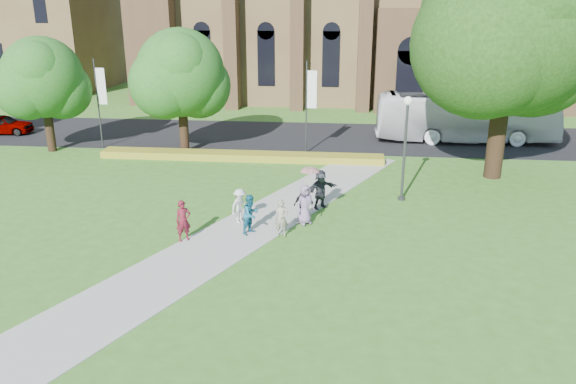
# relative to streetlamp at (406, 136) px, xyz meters

# --- Properties ---
(ground) EXTENTS (160.00, 160.00, 0.00)m
(ground) POSITION_rel_streetlamp_xyz_m (-7.50, -6.50, -3.30)
(ground) COLOR #3E681F
(ground) RESTS_ON ground
(road) EXTENTS (160.00, 10.00, 0.02)m
(road) POSITION_rel_streetlamp_xyz_m (-7.50, 13.50, -3.29)
(road) COLOR black
(road) RESTS_ON ground
(footpath) EXTENTS (15.58, 28.54, 0.04)m
(footpath) POSITION_rel_streetlamp_xyz_m (-7.50, -5.50, -3.28)
(footpath) COLOR #B2B2A8
(footpath) RESTS_ON ground
(flower_hedge) EXTENTS (18.00, 1.40, 0.45)m
(flower_hedge) POSITION_rel_streetlamp_xyz_m (-9.50, 6.70, -3.07)
(flower_hedge) COLOR gold
(flower_hedge) RESTS_ON ground
(building_west) EXTENTS (22.00, 14.00, 18.30)m
(building_west) POSITION_rel_streetlamp_xyz_m (-41.50, 35.50, 5.91)
(building_west) COLOR brown
(building_west) RESTS_ON ground
(streetlamp) EXTENTS (0.44, 0.44, 5.24)m
(streetlamp) POSITION_rel_streetlamp_xyz_m (0.00, 0.00, 0.00)
(streetlamp) COLOR #38383D
(streetlamp) RESTS_ON ground
(large_tree) EXTENTS (9.60, 9.60, 13.20)m
(large_tree) POSITION_rel_streetlamp_xyz_m (5.50, 4.50, 5.07)
(large_tree) COLOR #332114
(large_tree) RESTS_ON ground
(street_tree_0) EXTENTS (5.20, 5.20, 7.50)m
(street_tree_0) POSITION_rel_streetlamp_xyz_m (-22.50, 7.50, 1.58)
(street_tree_0) COLOR #332114
(street_tree_0) RESTS_ON ground
(street_tree_1) EXTENTS (5.60, 5.60, 8.05)m
(street_tree_1) POSITION_rel_streetlamp_xyz_m (-13.50, 8.00, 1.93)
(street_tree_1) COLOR #332114
(street_tree_1) RESTS_ON ground
(banner_pole_0) EXTENTS (0.70, 0.10, 6.00)m
(banner_pole_0) POSITION_rel_streetlamp_xyz_m (-5.39, 8.70, 0.09)
(banner_pole_0) COLOR #38383D
(banner_pole_0) RESTS_ON ground
(banner_pole_1) EXTENTS (0.70, 0.10, 6.00)m
(banner_pole_1) POSITION_rel_streetlamp_xyz_m (-19.39, 8.70, 0.09)
(banner_pole_1) COLOR #38383D
(banner_pole_1) RESTS_ON ground
(tour_coach) EXTENTS (12.64, 3.17, 3.51)m
(tour_coach) POSITION_rel_streetlamp_xyz_m (5.50, 13.16, -1.52)
(tour_coach) COLOR silver
(tour_coach) RESTS_ON road
(car_0) EXTENTS (4.52, 2.23, 1.48)m
(car_0) POSITION_rel_streetlamp_xyz_m (-28.72, 11.92, -2.54)
(car_0) COLOR gray
(car_0) RESTS_ON road
(pedestrian_0) EXTENTS (0.76, 0.70, 1.75)m
(pedestrian_0) POSITION_rel_streetlamp_xyz_m (-9.49, -6.22, -2.38)
(pedestrian_0) COLOR maroon
(pedestrian_0) RESTS_ON footpath
(pedestrian_1) EXTENTS (1.00, 1.07, 1.75)m
(pedestrian_1) POSITION_rel_streetlamp_xyz_m (-6.83, -5.16, -2.38)
(pedestrian_1) COLOR #175C77
(pedestrian_1) RESTS_ON footpath
(pedestrian_2) EXTENTS (1.05, 1.18, 1.58)m
(pedestrian_2) POSITION_rel_streetlamp_xyz_m (-7.54, -3.96, -2.46)
(pedestrian_2) COLOR #BABABA
(pedestrian_2) RESTS_ON footpath
(pedestrian_3) EXTENTS (1.05, 0.86, 1.67)m
(pedestrian_3) POSITION_rel_streetlamp_xyz_m (-4.69, -3.58, -2.42)
(pedestrian_3) COLOR black
(pedestrian_3) RESTS_ON footpath
(pedestrian_4) EXTENTS (1.05, 1.00, 1.81)m
(pedestrian_4) POSITION_rel_streetlamp_xyz_m (-4.61, -3.79, -2.35)
(pedestrian_4) COLOR slate
(pedestrian_4) RESTS_ON footpath
(pedestrian_5) EXTENTS (1.68, 1.61, 1.90)m
(pedestrian_5) POSITION_rel_streetlamp_xyz_m (-4.03, -1.71, -2.30)
(pedestrian_5) COLOR #292B31
(pedestrian_5) RESTS_ON footpath
(pedestrian_6) EXTENTS (0.59, 0.39, 1.60)m
(pedestrian_6) POSITION_rel_streetlamp_xyz_m (-5.50, -5.30, -2.45)
(pedestrian_6) COLOR gray
(pedestrian_6) RESTS_ON footpath
(parasol) EXTENTS (0.88, 0.88, 0.73)m
(parasol) POSITION_rel_streetlamp_xyz_m (-4.43, -3.69, -1.09)
(parasol) COLOR #EBA6BE
(parasol) RESTS_ON pedestrian_4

